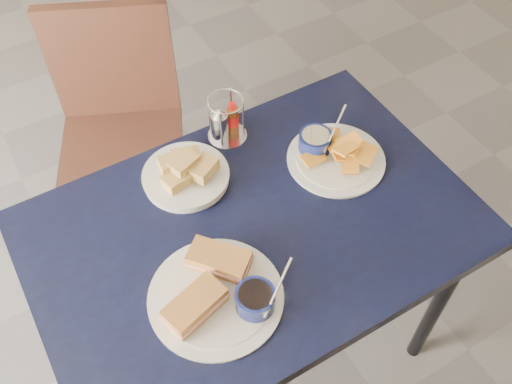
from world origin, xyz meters
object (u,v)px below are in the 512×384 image
chair_far (110,118)px  plantain_plate (330,152)px  sandwich_plate (219,291)px  dining_table (254,242)px  condiment_caddy (225,122)px  bread_basket (186,173)px

chair_far → plantain_plate: size_ratio=3.34×
sandwich_plate → dining_table: bearing=37.9°
sandwich_plate → plantain_plate: size_ratio=1.20×
sandwich_plate → condiment_caddy: bearing=59.8°
sandwich_plate → plantain_plate: same height
chair_far → condiment_caddy: bearing=-67.4°
condiment_caddy → sandwich_plate: bearing=-120.2°
plantain_plate → condiment_caddy: 0.30m
sandwich_plate → bread_basket: sandwich_plate is taller
chair_far → condiment_caddy: chair_far is taller
bread_basket → condiment_caddy: bearing=27.4°
bread_basket → condiment_caddy: size_ratio=1.65×
plantain_plate → bread_basket: plantain_plate is taller
dining_table → bread_basket: (-0.08, 0.22, 0.10)m
dining_table → plantain_plate: size_ratio=4.11×
chair_far → condiment_caddy: size_ratio=6.54×
condiment_caddy → dining_table: bearing=-105.8°
sandwich_plate → condiment_caddy: condiment_caddy is taller
dining_table → condiment_caddy: size_ratio=8.04×
sandwich_plate → plantain_plate: bearing=25.7°
chair_far → bread_basket: chair_far is taller
condiment_caddy → chair_far: bearing=112.6°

